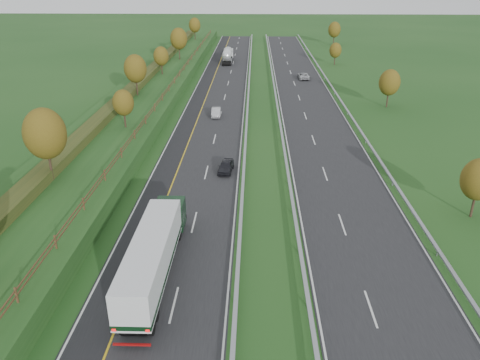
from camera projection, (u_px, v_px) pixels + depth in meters
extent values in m
plane|color=#1C4518|center=(261.00, 123.00, 73.38)|extent=(400.00, 400.00, 0.00)
cube|color=black|center=(213.00, 113.00, 78.15)|extent=(10.50, 200.00, 0.04)
cube|color=black|center=(312.00, 114.00, 77.69)|extent=(10.50, 200.00, 0.04)
cube|color=black|center=(191.00, 113.00, 78.26)|extent=(3.00, 200.00, 0.04)
cube|color=silver|center=(183.00, 113.00, 78.28)|extent=(0.15, 200.00, 0.01)
cube|color=gold|center=(200.00, 113.00, 78.20)|extent=(0.15, 200.00, 0.01)
cube|color=silver|center=(243.00, 113.00, 78.00)|extent=(0.15, 200.00, 0.01)
cube|color=silver|center=(282.00, 114.00, 77.82)|extent=(0.15, 200.00, 0.01)
cube|color=silver|center=(343.00, 114.00, 77.53)|extent=(0.15, 200.00, 0.01)
cube|color=silver|center=(174.00, 304.00, 33.44)|extent=(0.15, 4.00, 0.01)
cube|color=silver|center=(371.00, 308.00, 33.04)|extent=(0.15, 4.00, 0.01)
cube|color=silver|center=(194.00, 222.00, 44.38)|extent=(0.15, 4.00, 0.01)
cube|color=silver|center=(342.00, 224.00, 43.98)|extent=(0.15, 4.00, 0.01)
cube|color=silver|center=(206.00, 172.00, 55.31)|extent=(0.15, 4.00, 0.01)
cube|color=silver|center=(325.00, 174.00, 54.92)|extent=(0.15, 4.00, 0.01)
cube|color=silver|center=(215.00, 139.00, 66.25)|extent=(0.15, 4.00, 0.01)
cube|color=silver|center=(314.00, 140.00, 65.86)|extent=(0.15, 4.00, 0.01)
cube|color=silver|center=(220.00, 115.00, 77.19)|extent=(0.15, 4.00, 0.01)
cube|color=silver|center=(305.00, 116.00, 76.80)|extent=(0.15, 4.00, 0.01)
cube|color=silver|center=(225.00, 97.00, 88.13)|extent=(0.15, 4.00, 0.01)
cube|color=silver|center=(299.00, 98.00, 87.74)|extent=(0.15, 4.00, 0.01)
cube|color=silver|center=(228.00, 83.00, 99.07)|extent=(0.15, 4.00, 0.01)
cube|color=silver|center=(294.00, 83.00, 98.68)|extent=(0.15, 4.00, 0.01)
cube|color=silver|center=(231.00, 72.00, 110.01)|extent=(0.15, 4.00, 0.01)
cube|color=silver|center=(290.00, 72.00, 109.62)|extent=(0.15, 4.00, 0.01)
cube|color=silver|center=(233.00, 63.00, 120.95)|extent=(0.15, 4.00, 0.01)
cube|color=silver|center=(287.00, 63.00, 120.56)|extent=(0.15, 4.00, 0.01)
cube|color=silver|center=(235.00, 55.00, 131.89)|extent=(0.15, 4.00, 0.01)
cube|color=silver|center=(285.00, 55.00, 131.49)|extent=(0.15, 4.00, 0.01)
cube|color=silver|center=(237.00, 48.00, 142.83)|extent=(0.15, 4.00, 0.01)
cube|color=silver|center=(283.00, 49.00, 142.43)|extent=(0.15, 4.00, 0.01)
cube|color=silver|center=(238.00, 43.00, 153.77)|extent=(0.15, 4.00, 0.01)
cube|color=silver|center=(281.00, 43.00, 153.37)|extent=(0.15, 4.00, 0.01)
cube|color=silver|center=(239.00, 38.00, 164.71)|extent=(0.15, 4.00, 0.01)
cube|color=silver|center=(279.00, 38.00, 164.31)|extent=(0.15, 4.00, 0.01)
cube|color=#1C4518|center=(136.00, 107.00, 78.12)|extent=(12.00, 200.00, 2.00)
cube|color=#2C3A17|center=(123.00, 98.00, 77.54)|extent=(2.20, 180.00, 1.10)
cube|color=#422B19|center=(162.00, 98.00, 77.36)|extent=(0.08, 184.00, 0.10)
cube|color=#422B19|center=(162.00, 96.00, 77.19)|extent=(0.08, 184.00, 0.10)
cube|color=#422B19|center=(16.00, 295.00, 30.39)|extent=(0.12, 0.12, 1.20)
cube|color=#422B19|center=(55.00, 242.00, 36.31)|extent=(0.12, 0.12, 1.20)
cube|color=#422B19|center=(84.00, 204.00, 42.24)|extent=(0.12, 0.12, 1.20)
cube|color=#422B19|center=(105.00, 175.00, 48.16)|extent=(0.12, 0.12, 1.20)
cube|color=#422B19|center=(121.00, 153.00, 54.09)|extent=(0.12, 0.12, 1.20)
cube|color=#422B19|center=(135.00, 135.00, 60.01)|extent=(0.12, 0.12, 1.20)
cube|color=#422B19|center=(146.00, 120.00, 65.94)|extent=(0.12, 0.12, 1.20)
cube|color=#422B19|center=(155.00, 108.00, 71.87)|extent=(0.12, 0.12, 1.20)
cube|color=#422B19|center=(162.00, 97.00, 77.79)|extent=(0.12, 0.12, 1.20)
cube|color=#422B19|center=(169.00, 88.00, 83.72)|extent=(0.12, 0.12, 1.20)
cube|color=#422B19|center=(175.00, 80.00, 89.64)|extent=(0.12, 0.12, 1.20)
cube|color=#422B19|center=(180.00, 73.00, 95.57)|extent=(0.12, 0.12, 1.20)
cube|color=#422B19|center=(184.00, 67.00, 101.49)|extent=(0.12, 0.12, 1.20)
cube|color=#422B19|center=(188.00, 62.00, 107.42)|extent=(0.12, 0.12, 1.20)
cube|color=#422B19|center=(192.00, 57.00, 113.34)|extent=(0.12, 0.12, 1.20)
cube|color=#422B19|center=(195.00, 53.00, 119.27)|extent=(0.12, 0.12, 1.20)
cube|color=#422B19|center=(198.00, 49.00, 125.19)|extent=(0.12, 0.12, 1.20)
cube|color=#422B19|center=(200.00, 45.00, 131.12)|extent=(0.12, 0.12, 1.20)
cube|color=#422B19|center=(203.00, 42.00, 137.05)|extent=(0.12, 0.12, 1.20)
cube|color=#422B19|center=(205.00, 39.00, 142.97)|extent=(0.12, 0.12, 1.20)
cube|color=#422B19|center=(207.00, 36.00, 148.90)|extent=(0.12, 0.12, 1.20)
cube|color=#422B19|center=(209.00, 34.00, 154.82)|extent=(0.12, 0.12, 1.20)
cube|color=#422B19|center=(211.00, 32.00, 160.75)|extent=(0.12, 0.12, 1.20)
cube|color=gray|center=(247.00, 110.00, 77.75)|extent=(0.32, 200.00, 0.18)
cube|color=gray|center=(236.00, 303.00, 33.22)|extent=(0.10, 0.14, 0.56)
cube|color=gray|center=(239.00, 249.00, 39.60)|extent=(0.10, 0.14, 0.56)
cube|color=gray|center=(241.00, 211.00, 45.98)|extent=(0.10, 0.14, 0.56)
cube|color=gray|center=(243.00, 181.00, 52.36)|extent=(0.10, 0.14, 0.56)
cube|color=gray|center=(245.00, 158.00, 58.74)|extent=(0.10, 0.14, 0.56)
cube|color=gray|center=(246.00, 140.00, 65.12)|extent=(0.10, 0.14, 0.56)
cube|color=gray|center=(247.00, 125.00, 71.50)|extent=(0.10, 0.14, 0.56)
cube|color=gray|center=(247.00, 112.00, 77.88)|extent=(0.10, 0.14, 0.56)
cube|color=gray|center=(248.00, 101.00, 84.27)|extent=(0.10, 0.14, 0.56)
cube|color=gray|center=(249.00, 92.00, 90.65)|extent=(0.10, 0.14, 0.56)
cube|color=gray|center=(249.00, 84.00, 97.03)|extent=(0.10, 0.14, 0.56)
cube|color=gray|center=(249.00, 77.00, 103.41)|extent=(0.10, 0.14, 0.56)
cube|color=gray|center=(250.00, 71.00, 109.79)|extent=(0.10, 0.14, 0.56)
cube|color=gray|center=(250.00, 65.00, 116.17)|extent=(0.10, 0.14, 0.56)
cube|color=gray|center=(250.00, 60.00, 122.55)|extent=(0.10, 0.14, 0.56)
cube|color=gray|center=(251.00, 56.00, 128.94)|extent=(0.10, 0.14, 0.56)
cube|color=gray|center=(251.00, 52.00, 135.32)|extent=(0.10, 0.14, 0.56)
cube|color=gray|center=(251.00, 48.00, 141.70)|extent=(0.10, 0.14, 0.56)
cube|color=gray|center=(251.00, 45.00, 148.08)|extent=(0.10, 0.14, 0.56)
cube|color=gray|center=(252.00, 42.00, 154.46)|extent=(0.10, 0.14, 0.56)
cube|color=gray|center=(252.00, 39.00, 160.84)|extent=(0.10, 0.14, 0.56)
cube|color=gray|center=(252.00, 36.00, 167.22)|extent=(0.10, 0.14, 0.56)
cube|color=gray|center=(278.00, 110.00, 77.60)|extent=(0.32, 200.00, 0.18)
cube|color=gray|center=(308.00, 305.00, 33.07)|extent=(0.10, 0.14, 0.56)
cube|color=gray|center=(299.00, 250.00, 39.45)|extent=(0.10, 0.14, 0.56)
cube|color=gray|center=(293.00, 211.00, 45.83)|extent=(0.10, 0.14, 0.56)
cube|color=gray|center=(289.00, 182.00, 52.22)|extent=(0.10, 0.14, 0.56)
cube|color=gray|center=(285.00, 159.00, 58.60)|extent=(0.10, 0.14, 0.56)
cube|color=gray|center=(282.00, 140.00, 64.98)|extent=(0.10, 0.14, 0.56)
cube|color=gray|center=(280.00, 125.00, 71.36)|extent=(0.10, 0.14, 0.56)
cube|color=gray|center=(278.00, 112.00, 77.74)|extent=(0.10, 0.14, 0.56)
cube|color=gray|center=(276.00, 102.00, 84.12)|extent=(0.10, 0.14, 0.56)
cube|color=gray|center=(275.00, 92.00, 90.50)|extent=(0.10, 0.14, 0.56)
cube|color=gray|center=(274.00, 84.00, 96.88)|extent=(0.10, 0.14, 0.56)
cube|color=gray|center=(273.00, 77.00, 103.27)|extent=(0.10, 0.14, 0.56)
cube|color=gray|center=(272.00, 71.00, 109.65)|extent=(0.10, 0.14, 0.56)
cube|color=gray|center=(271.00, 65.00, 116.03)|extent=(0.10, 0.14, 0.56)
cube|color=gray|center=(270.00, 61.00, 122.41)|extent=(0.10, 0.14, 0.56)
cube|color=gray|center=(269.00, 56.00, 128.79)|extent=(0.10, 0.14, 0.56)
cube|color=gray|center=(269.00, 52.00, 135.17)|extent=(0.10, 0.14, 0.56)
cube|color=gray|center=(268.00, 48.00, 141.55)|extent=(0.10, 0.14, 0.56)
cube|color=gray|center=(267.00, 45.00, 147.94)|extent=(0.10, 0.14, 0.56)
cube|color=gray|center=(267.00, 42.00, 154.32)|extent=(0.10, 0.14, 0.56)
cube|color=gray|center=(267.00, 39.00, 160.70)|extent=(0.10, 0.14, 0.56)
cube|color=gray|center=(266.00, 36.00, 167.08)|extent=(0.10, 0.14, 0.56)
cube|color=gray|center=(348.00, 111.00, 77.28)|extent=(0.32, 200.00, 0.18)
cube|color=gray|center=(437.00, 253.00, 39.13)|extent=(0.10, 0.14, 0.56)
cube|color=gray|center=(392.00, 183.00, 51.89)|extent=(0.10, 0.14, 0.56)
cube|color=gray|center=(366.00, 141.00, 64.65)|extent=(0.10, 0.14, 0.56)
cube|color=gray|center=(347.00, 113.00, 77.42)|extent=(0.10, 0.14, 0.56)
cube|color=gray|center=(334.00, 93.00, 90.18)|extent=(0.10, 0.14, 0.56)
cube|color=gray|center=(325.00, 78.00, 102.94)|extent=(0.10, 0.14, 0.56)
cube|color=gray|center=(317.00, 66.00, 115.70)|extent=(0.10, 0.14, 0.56)
cube|color=gray|center=(311.00, 56.00, 128.47)|extent=(0.10, 0.14, 0.56)
cube|color=gray|center=(306.00, 48.00, 141.23)|extent=(0.10, 0.14, 0.56)
cube|color=gray|center=(302.00, 42.00, 153.99)|extent=(0.10, 0.14, 0.56)
cube|color=gray|center=(298.00, 36.00, 166.75)|extent=(0.10, 0.14, 0.56)
cylinder|color=#2D2116|center=(51.00, 166.00, 47.92)|extent=(0.24, 0.24, 3.15)
ellipsoid|color=#4C3B10|center=(45.00, 134.00, 46.50)|extent=(4.20, 4.20, 5.25)
cylinder|color=#2D2116|center=(125.00, 120.00, 64.45)|extent=(0.24, 0.24, 2.16)
ellipsoid|color=#4C3B10|center=(123.00, 103.00, 63.47)|extent=(2.88, 2.88, 3.60)
cylinder|color=#2D2116|center=(137.00, 87.00, 80.78)|extent=(0.24, 0.24, 2.88)
ellipsoid|color=#4C3B10|center=(135.00, 69.00, 79.48)|extent=(3.84, 3.84, 4.80)
cylinder|color=#2D2116|center=(162.00, 69.00, 97.27)|extent=(0.24, 0.24, 2.34)
ellipsoid|color=#4C3B10|center=(161.00, 56.00, 96.21)|extent=(3.12, 3.12, 3.90)
cylinder|color=#2D2116|center=(179.00, 53.00, 113.50)|extent=(0.24, 0.24, 3.06)
ellipsoid|color=#4C3B10|center=(179.00, 39.00, 112.12)|extent=(4.08, 4.08, 5.10)
cylinder|color=#2D2116|center=(180.00, 44.00, 130.15)|extent=(0.24, 0.24, 2.25)
ellipsoid|color=#4C3B10|center=(180.00, 35.00, 129.13)|extent=(3.00, 3.00, 3.75)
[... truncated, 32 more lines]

